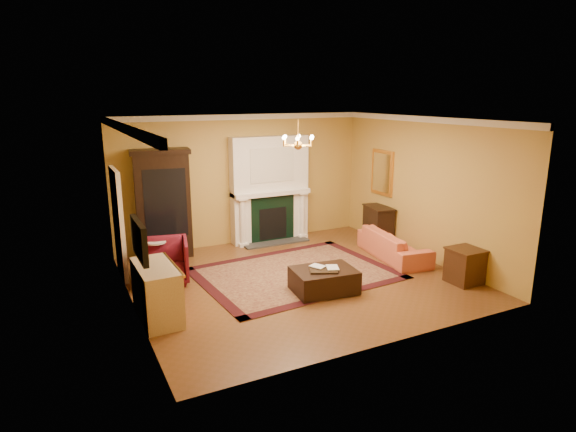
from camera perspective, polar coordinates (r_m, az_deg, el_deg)
floor at (r=9.28m, az=1.12°, el=-7.54°), size 6.00×5.50×0.02m
ceiling at (r=8.64m, az=1.22°, el=11.42°), size 6.00×5.50×0.02m
wall_back at (r=11.31m, az=-5.33°, el=4.32°), size 6.00×0.02×3.00m
wall_front at (r=6.60m, az=12.34°, el=-3.13°), size 6.00×0.02×3.00m
wall_left at (r=7.94m, az=-18.46°, el=-0.60°), size 0.02×5.50×3.00m
wall_right at (r=10.55m, az=15.85°, el=3.12°), size 0.02×5.50×3.00m
fireplace at (r=11.42m, az=-2.15°, el=2.91°), size 1.90×0.70×2.50m
crown_molding at (r=9.50m, az=-1.51°, el=11.24°), size 6.00×5.50×0.12m
doorway at (r=9.70m, az=-19.41°, el=-0.85°), size 0.08×1.05×2.10m
tv_panel at (r=7.42m, az=-17.20°, el=-2.73°), size 0.09×0.95×0.58m
gilt_mirror at (r=11.55m, az=11.09°, el=5.07°), size 0.06×0.76×1.05m
chandelier at (r=8.66m, az=1.20°, el=8.76°), size 0.63×0.55×0.53m
oriental_rug at (r=9.55m, az=0.85°, el=-6.79°), size 3.86×3.01×0.01m
china_cabinet at (r=10.59m, az=-14.56°, el=1.13°), size 1.17×0.64×2.23m
wingback_armchair at (r=9.27m, az=-14.51°, el=-4.99°), size 1.04×0.99×0.91m
pedestal_table at (r=9.54m, az=-15.37°, el=-4.66°), size 0.41×0.41×0.74m
commode at (r=7.85m, az=-15.28°, el=-8.72°), size 0.59×1.19×0.87m
coral_sofa at (r=10.60m, az=12.46°, el=-2.83°), size 0.86×2.04×0.77m
end_table at (r=9.60m, az=20.22°, el=-5.65°), size 0.55×0.55×0.63m
console_table at (r=11.55m, az=10.62°, el=-1.12°), size 0.56×0.83×0.85m
leather_ottoman at (r=8.66m, az=4.28°, el=-7.59°), size 1.17×0.91×0.41m
ottoman_tray at (r=8.52m, az=4.21°, el=-6.38°), size 0.59×0.54×0.03m
book_a at (r=8.48m, az=3.17°, el=-5.42°), size 0.18×0.10×0.26m
book_b at (r=8.50m, az=4.62°, el=-5.31°), size 0.20×0.10×0.28m
topiary_left at (r=11.09m, az=-5.14°, el=3.86°), size 0.15×0.15×0.40m
topiary_right at (r=11.58m, az=0.60°, el=4.56°), size 0.18×0.18×0.47m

